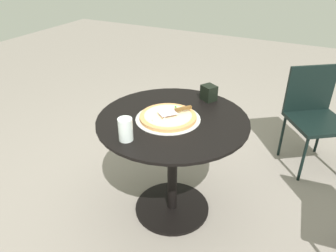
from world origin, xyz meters
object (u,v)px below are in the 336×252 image
(patio_table, at_px, (173,147))
(napkin_dispenser, at_px, (209,93))
(drinking_cup, at_px, (126,129))
(pizza_server, at_px, (176,110))
(patio_chair_near, at_px, (314,111))
(pizza_on_tray, at_px, (168,117))

(patio_table, distance_m, napkin_dispenser, 0.45)
(drinking_cup, bearing_deg, pizza_server, -20.64)
(patio_table, height_order, drinking_cup, drinking_cup)
(drinking_cup, relative_size, napkin_dispenser, 1.24)
(patio_table, xyz_separation_m, pizza_server, (0.01, -0.01, 0.26))
(drinking_cup, bearing_deg, napkin_dispenser, -17.68)
(pizza_server, bearing_deg, patio_table, 137.32)
(patio_table, bearing_deg, patio_chair_near, -35.82)
(pizza_on_tray, height_order, drinking_cup, drinking_cup)
(pizza_server, xyz_separation_m, napkin_dispenser, (0.34, -0.09, 0.00))
(napkin_dispenser, height_order, patio_chair_near, napkin_dispenser)
(patio_table, bearing_deg, pizza_server, -42.68)
(patio_table, relative_size, pizza_server, 4.86)
(napkin_dispenser, bearing_deg, pizza_on_tray, -77.84)
(pizza_on_tray, xyz_separation_m, drinking_cup, (-0.31, 0.10, 0.05))
(patio_table, xyz_separation_m, pizza_on_tray, (-0.02, 0.02, 0.22))
(patio_table, xyz_separation_m, patio_chair_near, (1.06, -0.77, -0.05))
(pizza_server, distance_m, drinking_cup, 0.37)
(pizza_server, height_order, patio_chair_near, patio_chair_near)
(napkin_dispenser, bearing_deg, pizza_server, -74.09)
(napkin_dispenser, bearing_deg, patio_chair_near, 77.33)
(drinking_cup, height_order, patio_chair_near, drinking_cup)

